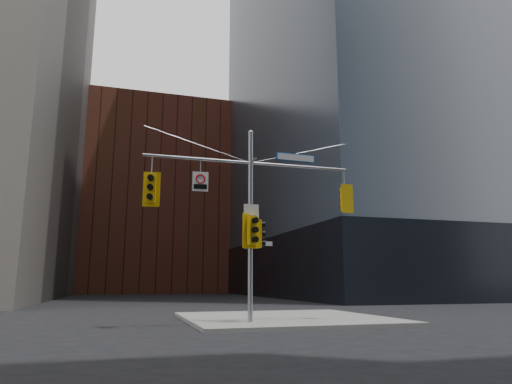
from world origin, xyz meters
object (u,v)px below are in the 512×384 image
traffic_light_east_arm (345,199)px  regulatory_sign_arm (200,181)px  traffic_light_pole_front (252,230)px  signal_assembly (250,204)px  street_sign_blade (296,158)px  traffic_light_pole_side (259,234)px  traffic_light_west_arm (151,188)px

traffic_light_east_arm → regulatory_sign_arm: bearing=-9.1°
traffic_light_east_arm → traffic_light_pole_front: 4.18m
signal_assembly → traffic_light_pole_front: signal_assembly is taller
traffic_light_pole_front → street_sign_blade: size_ratio=0.78×
street_sign_blade → regulatory_sign_arm: (-3.76, -0.02, -1.18)m
signal_assembly → traffic_light_pole_side: signal_assembly is taller
traffic_light_east_arm → street_sign_blade: street_sign_blade is taller
traffic_light_east_arm → street_sign_blade: 2.59m
signal_assembly → traffic_light_west_arm: size_ratio=6.36×
signal_assembly → street_sign_blade: size_ratio=4.86×
traffic_light_east_arm → traffic_light_pole_side: size_ratio=1.10×
street_sign_blade → regulatory_sign_arm: size_ratio=2.28×
signal_assembly → traffic_light_east_arm: signal_assembly is taller
traffic_light_west_arm → street_sign_blade: (5.51, -0.01, 1.55)m
traffic_light_east_arm → signal_assembly: bearing=-9.3°
traffic_light_pole_front → traffic_light_east_arm: bearing=-10.8°
signal_assembly → regulatory_sign_arm: (-1.91, -0.02, 0.76)m
street_sign_blade → traffic_light_pole_front: bearing=-174.4°
traffic_light_east_arm → regulatory_sign_arm: size_ratio=1.59×
regulatory_sign_arm → traffic_light_pole_front: bearing=-4.4°
traffic_light_west_arm → regulatory_sign_arm: (1.75, -0.03, 0.37)m
traffic_light_pole_side → regulatory_sign_arm: regulatory_sign_arm is taller
traffic_light_pole_side → street_sign_blade: size_ratio=0.64×
traffic_light_pole_front → regulatory_sign_arm: (-1.91, 0.25, 1.78)m
traffic_light_west_arm → traffic_light_pole_front: size_ratio=0.98×
traffic_light_west_arm → traffic_light_pole_front: traffic_light_west_arm is taller
traffic_light_pole_side → street_sign_blade: street_sign_blade is taller
traffic_light_west_arm → traffic_light_east_arm: 7.58m
traffic_light_pole_side → street_sign_blade: bearing=-87.2°
traffic_light_pole_side → traffic_light_pole_front: size_ratio=0.81×
traffic_light_pole_side → regulatory_sign_arm: 2.91m
traffic_light_west_arm → traffic_light_east_arm: (7.58, -0.01, 0.00)m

